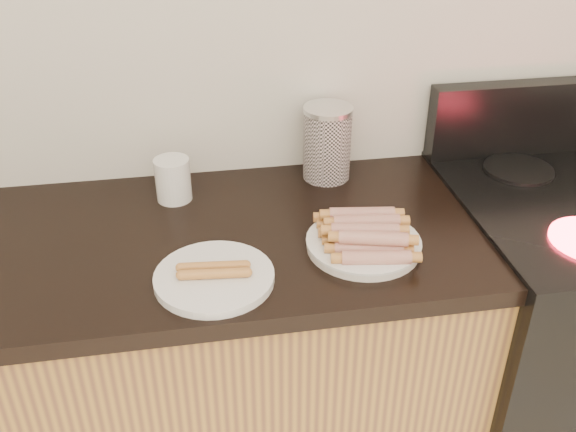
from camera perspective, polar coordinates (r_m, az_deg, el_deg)
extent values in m
cube|color=silver|center=(1.60, -0.80, 17.35)|extent=(4.00, 0.04, 2.60)
cube|color=#A5752F|center=(1.81, -22.17, -15.54)|extent=(2.20, 0.59, 0.86)
cube|color=black|center=(2.01, 23.94, -9.98)|extent=(0.76, 0.65, 0.90)
cube|color=black|center=(1.93, 23.26, 8.24)|extent=(0.76, 0.06, 0.20)
cylinder|color=black|center=(1.79, 19.80, 3.92)|extent=(0.18, 0.18, 0.01)
cylinder|color=white|center=(1.40, 6.71, -2.60)|extent=(0.25, 0.25, 0.02)
cylinder|color=white|center=(1.31, -6.57, -5.45)|extent=(0.30, 0.30, 0.02)
cylinder|color=maroon|center=(1.33, 7.71, -3.70)|extent=(0.15, 0.06, 0.03)
cylinder|color=maroon|center=(1.35, 7.32, -2.92)|extent=(0.15, 0.06, 0.03)
cylinder|color=maroon|center=(1.38, 6.95, -2.16)|extent=(0.15, 0.06, 0.03)
cylinder|color=maroon|center=(1.40, 6.59, -1.44)|extent=(0.15, 0.06, 0.03)
cylinder|color=maroon|center=(1.43, 6.24, -0.73)|extent=(0.15, 0.06, 0.03)
cylinder|color=maroon|center=(1.46, 5.91, -0.06)|extent=(0.15, 0.06, 0.03)
cylinder|color=maroon|center=(1.34, 7.40, -2.00)|extent=(0.15, 0.06, 0.03)
cylinder|color=maroon|center=(1.36, 7.02, -1.25)|extent=(0.15, 0.06, 0.03)
cylinder|color=maroon|center=(1.39, 6.65, -0.53)|extent=(0.15, 0.06, 0.03)
cylinder|color=maroon|center=(1.42, 6.30, 0.16)|extent=(0.15, 0.06, 0.03)
cylinder|color=orange|center=(1.28, -6.59, -5.11)|extent=(0.13, 0.03, 0.02)
cylinder|color=orange|center=(1.31, -6.66, -4.46)|extent=(0.13, 0.03, 0.02)
cylinder|color=white|center=(1.65, 3.50, 6.32)|extent=(0.12, 0.12, 0.18)
cylinder|color=silver|center=(1.61, 3.61, 9.45)|extent=(0.13, 0.13, 0.01)
cylinder|color=white|center=(1.58, -10.19, 3.21)|extent=(0.10, 0.10, 0.11)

